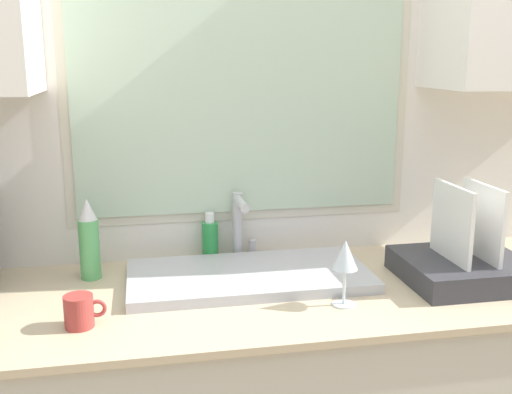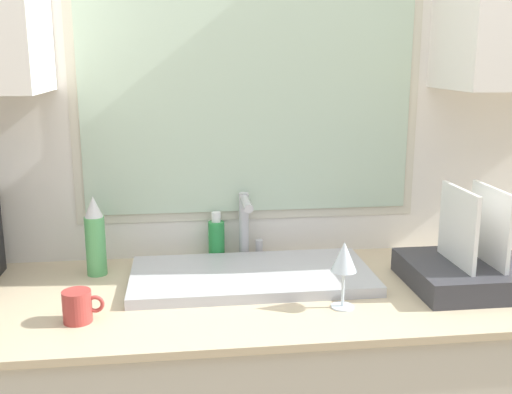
% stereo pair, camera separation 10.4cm
% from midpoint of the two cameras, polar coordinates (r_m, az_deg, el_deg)
% --- Properties ---
extents(wall_back, '(6.00, 0.38, 2.60)m').
position_cam_midpoint_polar(wall_back, '(1.91, 0.95, 9.02)').
color(wall_back, silver).
rests_on(wall_back, ground_plane).
extents(sink_basin, '(0.71, 0.35, 0.03)m').
position_cam_midpoint_polar(sink_basin, '(1.78, 1.24, -7.53)').
color(sink_basin, '#B2B2B7').
rests_on(sink_basin, countertop).
extents(faucet, '(0.08, 0.16, 0.22)m').
position_cam_midpoint_polar(faucet, '(1.92, 0.59, -2.37)').
color(faucet, '#B7B7BC').
rests_on(faucet, countertop).
extents(dish_rack, '(0.36, 0.32, 0.29)m').
position_cam_midpoint_polar(dish_rack, '(1.86, 21.28, -6.35)').
color(dish_rack, '#333338').
rests_on(dish_rack, countertop).
extents(spray_bottle, '(0.06, 0.06, 0.24)m').
position_cam_midpoint_polar(spray_bottle, '(1.85, -13.53, -3.77)').
color(spray_bottle, '#59B266').
rests_on(spray_bottle, countertop).
extents(soap_bottle, '(0.05, 0.05, 0.16)m').
position_cam_midpoint_polar(soap_bottle, '(1.95, -2.26, -4.03)').
color(soap_bottle, '#268C3F').
rests_on(soap_bottle, countertop).
extents(mug_near_sink, '(0.10, 0.07, 0.08)m').
position_cam_midpoint_polar(mug_near_sink, '(1.56, -14.76, -10.06)').
color(mug_near_sink, '#A53833').
rests_on(mug_near_sink, countertop).
extents(wine_glass, '(0.07, 0.07, 0.18)m').
position_cam_midpoint_polar(wine_glass, '(1.58, 10.26, -5.86)').
color(wine_glass, silver).
rests_on(wine_glass, countertop).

